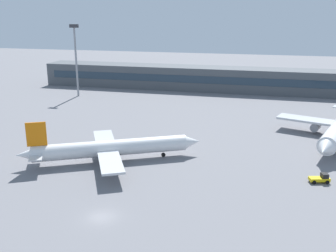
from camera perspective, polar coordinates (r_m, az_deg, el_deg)
name	(u,v)px	position (r m, az deg, el deg)	size (l,w,h in m)	color
ground_plane	(166,138)	(96.68, -0.24, -1.69)	(400.00, 400.00, 0.00)	slate
terminal_building	(206,78)	(155.66, 5.48, 6.90)	(131.35, 12.13, 9.00)	#4C5156
airplane_near	(113,148)	(81.70, -8.07, -3.20)	(34.75, 25.17, 9.34)	silver
baggage_tug_yellow	(321,178)	(77.01, 21.31, -7.10)	(3.87, 2.58, 1.75)	yellow
floodlight_tower_west	(76,55)	(145.82, -13.26, 9.98)	(3.20, 0.80, 25.53)	gray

